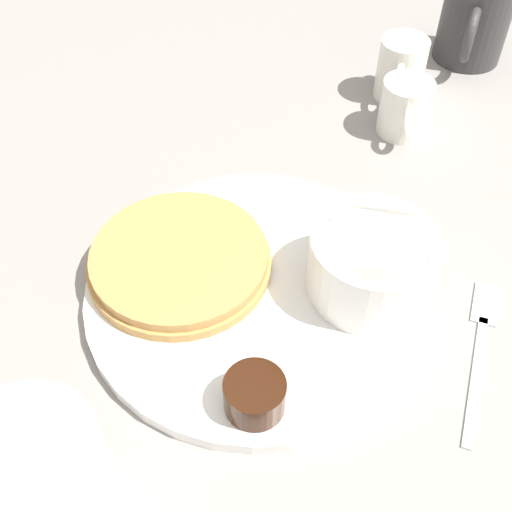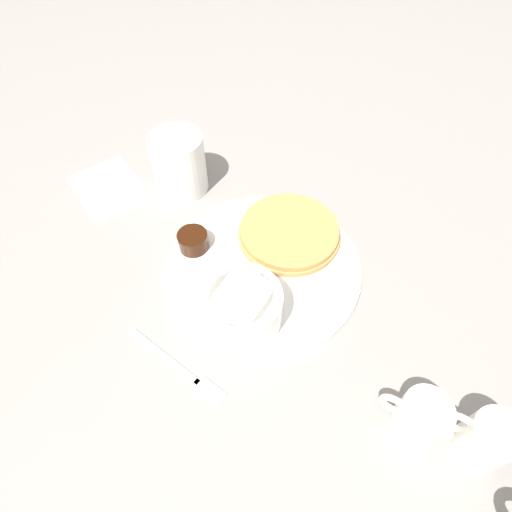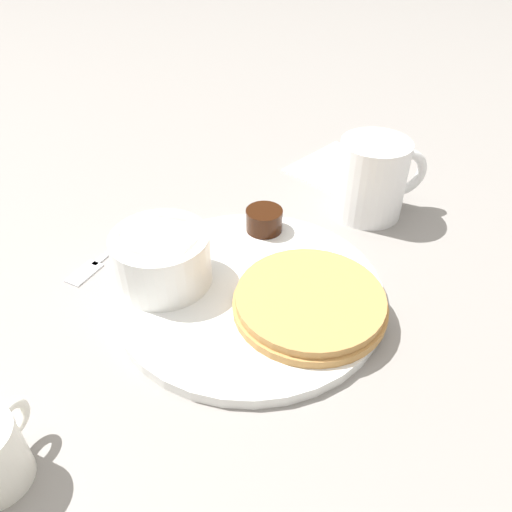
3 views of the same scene
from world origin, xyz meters
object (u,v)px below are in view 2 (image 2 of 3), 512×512
creamer_pitcher_far (486,440)px  plate (263,267)px  coffee_mug (177,164)px  creamer_pitcher_near (418,419)px  fork (185,372)px  bowl (242,307)px

creamer_pitcher_far → plate: bearing=-174.3°
coffee_mug → creamer_pitcher_near: bearing=-0.2°
coffee_mug → fork: size_ratio=0.72×
bowl → plate: bearing=124.3°
plate → bowl: bearing=-55.7°
creamer_pitcher_near → creamer_pitcher_far: creamer_pitcher_far is taller
plate → creamer_pitcher_near: (0.27, -0.00, 0.02)m
coffee_mug → creamer_pitcher_near: coffee_mug is taller
plate → coffee_mug: (-0.22, -0.00, 0.04)m
bowl → creamer_pitcher_far: 0.29m
plate → creamer_pitcher_near: bearing=-0.9°
plate → creamer_pitcher_near: 0.27m
creamer_pitcher_far → fork: size_ratio=0.50×
creamer_pitcher_far → fork: creamer_pitcher_far is taller
coffee_mug → creamer_pitcher_far: bearing=3.7°
creamer_pitcher_near → creamer_pitcher_far: (0.06, 0.04, 0.00)m
creamer_pitcher_near → fork: bearing=-141.2°
plate → fork: 0.18m
fork → creamer_pitcher_near: bearing=38.8°
coffee_mug → creamer_pitcher_near: (0.49, -0.00, -0.02)m
coffee_mug → creamer_pitcher_far: coffee_mug is taller
plate → fork: bearing=-69.5°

